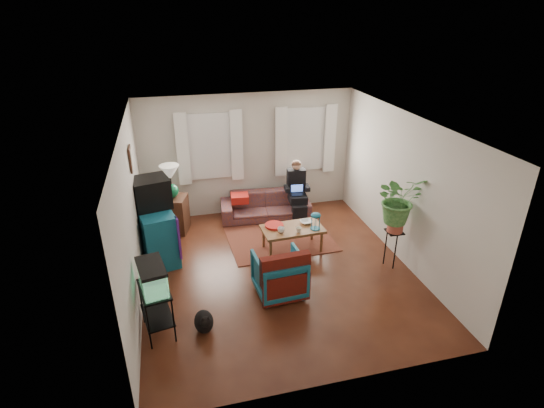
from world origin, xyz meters
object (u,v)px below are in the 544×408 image
object	(u,v)px
side_table	(174,214)
aquarium_stand	(157,311)
plant_stand	(392,248)
sofa	(265,202)
armchair	(279,272)
coffee_table	(292,239)
dresser	(156,234)

from	to	relation	value
side_table	aquarium_stand	distance (m)	3.00
plant_stand	sofa	bearing A→B (deg)	126.18
sofa	side_table	bearing A→B (deg)	-170.64
aquarium_stand	sofa	bearing A→B (deg)	43.12
side_table	sofa	bearing A→B (deg)	3.87
side_table	aquarium_stand	xyz separation A→B (m)	(-0.35, -2.98, -0.00)
armchair	coffee_table	bearing A→B (deg)	-119.34
sofa	coffee_table	size ratio (longest dim) A/B	1.68
dresser	armchair	distance (m)	2.42
armchair	plant_stand	world-z (taller)	armchair
sofa	armchair	distance (m)	2.67
side_table	aquarium_stand	size ratio (longest dim) A/B	1.01
armchair	coffee_table	xyz separation A→B (m)	(0.58, 1.21, -0.15)
dresser	armchair	xyz separation A→B (m)	(1.86, -1.54, -0.11)
side_table	coffee_table	distance (m)	2.47
dresser	plant_stand	xyz separation A→B (m)	(3.98, -1.25, -0.15)
side_table	plant_stand	size ratio (longest dim) A/B	1.09
sofa	dresser	world-z (taller)	dresser
sofa	side_table	world-z (taller)	side_table
dresser	aquarium_stand	xyz separation A→B (m)	(-0.01, -2.01, -0.13)
armchair	coffee_table	size ratio (longest dim) A/B	0.68
coffee_table	plant_stand	world-z (taller)	plant_stand
side_table	aquarium_stand	world-z (taller)	side_table
side_table	coffee_table	world-z (taller)	side_table
side_table	armchair	bearing A→B (deg)	-58.84
coffee_table	sofa	bearing A→B (deg)	94.38
dresser	plant_stand	distance (m)	4.17
dresser	plant_stand	world-z (taller)	dresser
sofa	aquarium_stand	xyz separation A→B (m)	(-2.26, -3.11, -0.00)
coffee_table	armchair	bearing A→B (deg)	-118.26
side_table	plant_stand	xyz separation A→B (m)	(3.64, -2.22, -0.03)
sofa	plant_stand	xyz separation A→B (m)	(1.72, -2.35, -0.03)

